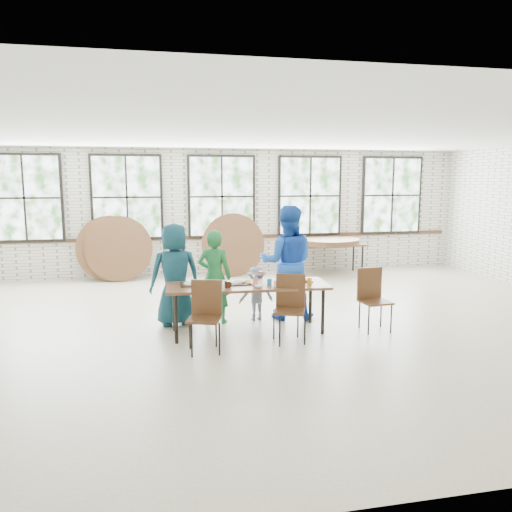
{
  "coord_description": "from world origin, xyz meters",
  "views": [
    {
      "loc": [
        -1.63,
        -7.47,
        2.3
      ],
      "look_at": [
        0.0,
        0.4,
        1.05
      ],
      "focal_mm": 35.0,
      "sensor_mm": 36.0,
      "label": 1
    }
  ],
  "objects": [
    {
      "name": "adult_blue",
      "position": [
        0.51,
        0.33,
        0.94
      ],
      "size": [
        1.06,
        0.92,
        1.87
      ],
      "primitive_type": "imported",
      "rotation": [
        0.0,
        0.0,
        2.89
      ],
      "color": "blue",
      "rests_on": "ground"
    },
    {
      "name": "room",
      "position": [
        0.0,
        4.44,
        1.83
      ],
      "size": [
        12.0,
        12.0,
        12.0
      ],
      "color": "beige",
      "rests_on": "ground"
    },
    {
      "name": "toddler",
      "position": [
        -0.01,
        0.33,
        0.44
      ],
      "size": [
        0.59,
        0.37,
        0.88
      ],
      "primitive_type": "imported",
      "rotation": [
        0.0,
        0.0,
        3.21
      ],
      "color": "#13183C",
      "rests_on": "ground"
    },
    {
      "name": "storage_table",
      "position": [
        2.5,
        3.87,
        0.69
      ],
      "size": [
        1.84,
        0.84,
        0.74
      ],
      "rotation": [
        0.0,
        0.0,
        0.05
      ],
      "color": "brown",
      "rests_on": "ground"
    },
    {
      "name": "adult_green",
      "position": [
        -0.69,
        0.33,
        0.75
      ],
      "size": [
        0.64,
        0.54,
        1.5
      ],
      "primitive_type": "imported",
      "rotation": [
        0.0,
        0.0,
        2.75
      ],
      "color": "#1E7238",
      "rests_on": "ground"
    },
    {
      "name": "dining_table",
      "position": [
        -0.28,
        -0.32,
        0.69
      ],
      "size": [
        2.44,
        0.92,
        0.74
      ],
      "rotation": [
        0.0,
        0.0,
        -0.05
      ],
      "color": "brown",
      "rests_on": "ground"
    },
    {
      "name": "chair_near_left",
      "position": [
        -0.98,
        -0.97,
        0.56
      ],
      "size": [
        0.52,
        0.51,
        0.95
      ],
      "rotation": [
        0.0,
        0.0,
        -0.31
      ],
      "color": "#4D2E19",
      "rests_on": "ground"
    },
    {
      "name": "tabletop_clutter",
      "position": [
        -0.18,
        -0.36,
        0.77
      ],
      "size": [
        1.99,
        0.63,
        0.11
      ],
      "color": "black",
      "rests_on": "dining_table"
    },
    {
      "name": "round_tops_leaning",
      "position": [
        -1.6,
        4.11,
        0.73
      ],
      "size": [
        4.32,
        0.49,
        1.49
      ],
      "color": "brown",
      "rests_on": "ground"
    },
    {
      "name": "chair_near_right",
      "position": [
        0.25,
        -0.79,
        0.56
      ],
      "size": [
        0.53,
        0.53,
        0.95
      ],
      "rotation": [
        0.0,
        0.0,
        -0.36
      ],
      "color": "#4D2E19",
      "rests_on": "ground"
    },
    {
      "name": "adult_teal",
      "position": [
        -1.32,
        0.33,
        0.81
      ],
      "size": [
        0.86,
        0.62,
        1.62
      ],
      "primitive_type": "imported",
      "rotation": [
        0.0,
        0.0,
        3.28
      ],
      "color": "navy",
      "rests_on": "ground"
    },
    {
      "name": "round_tops_stacked",
      "position": [
        2.5,
        3.87,
        0.8
      ],
      "size": [
        1.5,
        1.5,
        0.13
      ],
      "color": "brown",
      "rests_on": "storage_table"
    },
    {
      "name": "chair_spare",
      "position": [
        1.63,
        -0.54,
        0.56
      ],
      "size": [
        0.47,
        0.45,
        0.95
      ],
      "rotation": [
        0.0,
        0.0,
        0.12
      ],
      "color": "#4D2E19",
      "rests_on": "ground"
    }
  ]
}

